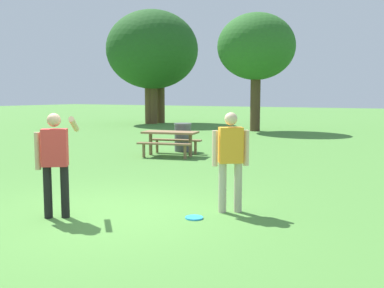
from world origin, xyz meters
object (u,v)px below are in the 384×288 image
frisbee (194,218)px  picnic_table_near (170,138)px  tree_tall_left (148,50)px  tree_slender_mid (256,47)px  tree_broad_center (160,48)px  tree_far_right (152,50)px  person_thrower (55,157)px  trash_can_beside_table (183,137)px  person_catcher (231,155)px

frisbee → picnic_table_near: bearing=125.7°
frisbee → tree_tall_left: 23.11m
picnic_table_near → tree_slender_mid: size_ratio=0.33×
tree_broad_center → tree_slender_mid: size_ratio=1.16×
tree_broad_center → tree_far_right: size_ratio=0.97×
picnic_table_near → frisbee: bearing=-54.3°
tree_broad_center → tree_slender_mid: (8.07, -3.09, -0.67)m
person_thrower → picnic_table_near: bearing=108.3°
trash_can_beside_table → tree_slender_mid: 9.94m
tree_tall_left → tree_slender_mid: (8.27, -1.99, -0.44)m
person_catcher → picnic_table_near: person_catcher is taller
person_catcher → frisbee: (-0.32, -0.63, -0.93)m
trash_can_beside_table → tree_slender_mid: bearing=96.4°
tree_broad_center → picnic_table_near: bearing=-55.0°
picnic_table_near → trash_can_beside_table: 1.16m
frisbee → person_thrower: bearing=-151.9°
person_thrower → tree_slender_mid: 17.72m
frisbee → trash_can_beside_table: 8.20m
frisbee → tree_slender_mid: (-5.39, 16.02, 4.34)m
tree_tall_left → trash_can_beside_table: bearing=-50.1°
picnic_table_near → tree_tall_left: tree_tall_left is taller
picnic_table_near → tree_broad_center: 16.85m
frisbee → trash_can_beside_table: (-4.37, 6.92, 0.47)m
person_catcher → trash_can_beside_table: 7.87m
frisbee → tree_tall_left: size_ratio=0.04×
person_thrower → frisbee: size_ratio=5.83×
frisbee → tree_tall_left: (-13.66, 18.01, 4.78)m
picnic_table_near → person_thrower: bearing=-71.7°
trash_can_beside_table → tree_slender_mid: tree_slender_mid is taller
frisbee → tree_broad_center: 23.91m
person_catcher → tree_tall_left: bearing=128.8°
trash_can_beside_table → tree_broad_center: tree_broad_center is taller
frisbee → tree_tall_left: bearing=127.2°
frisbee → tree_slender_mid: tree_slender_mid is taller
person_thrower → frisbee: bearing=28.1°
person_thrower → tree_broad_center: tree_broad_center is taller
tree_tall_left → tree_broad_center: tree_broad_center is taller
person_thrower → trash_can_beside_table: person_thrower is taller
frisbee → picnic_table_near: picnic_table_near is taller
person_thrower → person_catcher: bearing=36.5°
tree_far_right → picnic_table_near: bearing=-53.1°
tree_broad_center → frisbee: bearing=-54.8°
trash_can_beside_table → tree_tall_left: tree_tall_left is taller
tree_tall_left → tree_far_right: bearing=38.7°
tree_tall_left → tree_far_right: 0.26m
frisbee → tree_far_right: bearing=126.5°
tree_broad_center → tree_tall_left: bearing=-99.9°
person_thrower → person_catcher: 2.77m
person_catcher → tree_slender_mid: bearing=110.4°
trash_can_beside_table → tree_far_right: 15.09m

